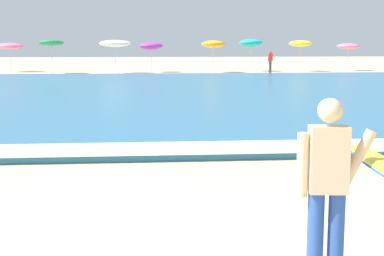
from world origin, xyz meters
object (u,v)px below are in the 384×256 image
beach_umbrella_4 (213,44)px  beach_umbrella_7 (348,46)px  beach_umbrella_0 (10,46)px  beachgoer_near_row_left (270,61)px  beach_umbrella_1 (51,43)px  beach_umbrella_2 (115,43)px  beach_umbrella_5 (251,43)px  beach_umbrella_6 (300,44)px  beach_umbrella_3 (151,46)px  surfer_with_board (352,177)px

beach_umbrella_4 → beach_umbrella_7: size_ratio=1.11×
beach_umbrella_0 → beachgoer_near_row_left: 19.31m
beach_umbrella_1 → beach_umbrella_2: bearing=-5.5°
beachgoer_near_row_left → beach_umbrella_5: bearing=116.0°
beach_umbrella_0 → beach_umbrella_6: bearing=-3.2°
beach_umbrella_2 → beach_umbrella_5: beach_umbrella_5 is taller
beach_umbrella_3 → beach_umbrella_5: size_ratio=0.89×
beach_umbrella_2 → beach_umbrella_3: 2.94m
beach_umbrella_0 → beach_umbrella_4: (14.99, -2.03, 0.15)m
beach_umbrella_1 → beach_umbrella_4: 11.56m
surfer_with_board → beach_umbrella_6: size_ratio=0.98×
beach_umbrella_2 → beach_umbrella_5: bearing=12.1°
surfer_with_board → beach_umbrella_2: 36.23m
beach_umbrella_0 → beach_umbrella_6: (21.74, -1.20, 0.18)m
beach_umbrella_7 → beachgoer_near_row_left: 7.22m
beach_umbrella_6 → beach_umbrella_7: 4.12m
surfer_with_board → beach_umbrella_6: (10.13, 37.71, 1.07)m
beach_umbrella_5 → beach_umbrella_1: bearing=-173.3°
beach_umbrella_5 → surfer_with_board: bearing=-99.6°
beach_umbrella_1 → beach_umbrella_7: 22.44m
beach_umbrella_1 → beach_umbrella_7: beach_umbrella_1 is taller
surfer_with_board → beach_umbrella_2: beach_umbrella_2 is taller
surfer_with_board → beach_umbrella_3: 37.51m
beach_umbrella_3 → beach_umbrella_6: beach_umbrella_6 is taller
beach_umbrella_6 → beachgoer_near_row_left: (-2.67, -1.65, -1.25)m
beach_umbrella_0 → beach_umbrella_7: (25.77, -0.37, -0.02)m
beach_umbrella_0 → beachgoer_near_row_left: (19.07, -2.85, -1.06)m
beach_umbrella_4 → beach_umbrella_5: (3.05, 1.30, 0.08)m
beach_umbrella_4 → beachgoer_near_row_left: size_ratio=1.49×
surfer_with_board → beach_umbrella_1: beach_umbrella_1 is taller
beach_umbrella_4 → beach_umbrella_6: 6.80m
surfer_with_board → beach_umbrella_1: (-8.18, 36.46, 1.14)m
beach_umbrella_0 → beach_umbrella_4: 15.12m
beach_umbrella_6 → surfer_with_board: bearing=-105.0°
beach_umbrella_2 → beach_umbrella_4: (7.06, 0.86, -0.06)m
beach_umbrella_6 → beach_umbrella_7: (4.03, 0.83, -0.21)m
beach_umbrella_1 → beachgoer_near_row_left: 15.70m
beach_umbrella_5 → beach_umbrella_7: 7.75m
surfer_with_board → beach_umbrella_2: (-3.68, 36.02, 1.09)m
surfer_with_board → beach_umbrella_7: 41.07m
beach_umbrella_2 → beachgoer_near_row_left: beach_umbrella_2 is taller
surfer_with_board → beach_umbrella_4: (3.37, 36.88, 1.04)m
beach_umbrella_0 → beach_umbrella_5: size_ratio=0.87×
beach_umbrella_4 → beachgoer_near_row_left: bearing=-11.3°
beach_umbrella_0 → beach_umbrella_7: 25.77m
beach_umbrella_4 → beach_umbrella_6: size_ratio=1.00×
surfer_with_board → beach_umbrella_5: 38.73m
beach_umbrella_2 → beach_umbrella_4: size_ratio=1.01×
beach_umbrella_1 → beach_umbrella_2: 4.52m
surfer_with_board → beach_umbrella_5: bearing=80.4°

